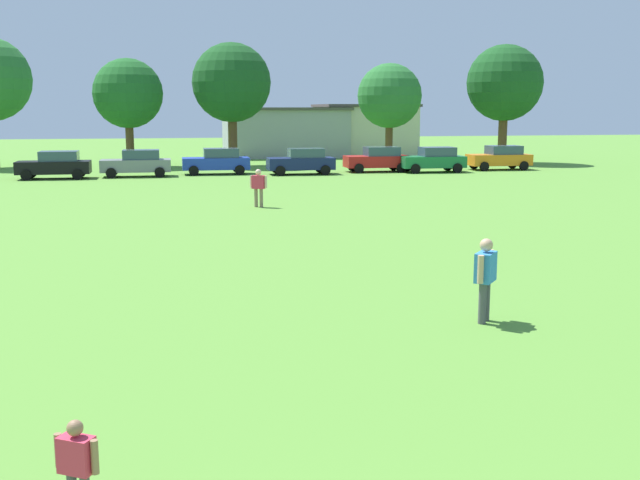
{
  "coord_description": "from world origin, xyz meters",
  "views": [
    {
      "loc": [
        -0.9,
        -3.46,
        4.21
      ],
      "look_at": [
        1.65,
        9.19,
        1.97
      ],
      "focal_mm": 42.58,
      "sensor_mm": 36.0,
      "label": 1
    }
  ],
  "objects_px": {
    "adult_bystander": "(485,273)",
    "parked_car_green_5": "(433,159)",
    "parked_car_red_4": "(378,159)",
    "tree_left": "(128,94)",
    "bystander_near_trees": "(258,185)",
    "child_kite_flyer": "(77,462)",
    "parked_car_gray_1": "(137,163)",
    "tree_right": "(390,96)",
    "parked_car_blue_2": "(217,161)",
    "tree_center": "(232,83)",
    "parked_car_orange_6": "(500,157)",
    "parked_car_black_0": "(55,165)",
    "parked_car_navy_3": "(302,161)",
    "tree_far_right": "(505,83)"
  },
  "relations": [
    {
      "from": "parked_car_green_5",
      "to": "tree_left",
      "type": "distance_m",
      "value": 22.5
    },
    {
      "from": "parked_car_gray_1",
      "to": "tree_right",
      "type": "relative_size",
      "value": 0.56
    },
    {
      "from": "parked_car_black_0",
      "to": "parked_car_navy_3",
      "type": "distance_m",
      "value": 15.29
    },
    {
      "from": "parked_car_orange_6",
      "to": "tree_center",
      "type": "height_order",
      "value": "tree_center"
    },
    {
      "from": "parked_car_red_4",
      "to": "tree_far_right",
      "type": "height_order",
      "value": "tree_far_right"
    },
    {
      "from": "adult_bystander",
      "to": "parked_car_green_5",
      "type": "distance_m",
      "value": 36.68
    },
    {
      "from": "adult_bystander",
      "to": "parked_car_gray_1",
      "type": "xyz_separation_m",
      "value": [
        -7.95,
        35.26,
        -0.15
      ]
    },
    {
      "from": "bystander_near_trees",
      "to": "parked_car_green_5",
      "type": "bearing_deg",
      "value": 76.55
    },
    {
      "from": "parked_car_green_5",
      "to": "parked_car_orange_6",
      "type": "bearing_deg",
      "value": -168.81
    },
    {
      "from": "parked_car_navy_3",
      "to": "parked_car_red_4",
      "type": "relative_size",
      "value": 1.0
    },
    {
      "from": "bystander_near_trees",
      "to": "tree_left",
      "type": "distance_m",
      "value": 26.12
    },
    {
      "from": "child_kite_flyer",
      "to": "bystander_near_trees",
      "type": "distance_m",
      "value": 25.44
    },
    {
      "from": "parked_car_red_4",
      "to": "tree_left",
      "type": "bearing_deg",
      "value": -25.31
    },
    {
      "from": "parked_car_navy_3",
      "to": "parked_car_red_4",
      "type": "height_order",
      "value": "same"
    },
    {
      "from": "tree_left",
      "to": "tree_far_right",
      "type": "relative_size",
      "value": 0.86
    },
    {
      "from": "adult_bystander",
      "to": "parked_car_blue_2",
      "type": "height_order",
      "value": "adult_bystander"
    },
    {
      "from": "parked_car_navy_3",
      "to": "bystander_near_trees",
      "type": "bearing_deg",
      "value": 73.54
    },
    {
      "from": "parked_car_red_4",
      "to": "parked_car_orange_6",
      "type": "relative_size",
      "value": 1.0
    },
    {
      "from": "parked_car_red_4",
      "to": "tree_center",
      "type": "relative_size",
      "value": 0.48
    },
    {
      "from": "parked_car_navy_3",
      "to": "tree_center",
      "type": "height_order",
      "value": "tree_center"
    },
    {
      "from": "parked_car_navy_3",
      "to": "parked_car_green_5",
      "type": "bearing_deg",
      "value": 179.43
    },
    {
      "from": "adult_bystander",
      "to": "parked_car_navy_3",
      "type": "xyz_separation_m",
      "value": [
        2.5,
        34.94,
        -0.15
      ]
    },
    {
      "from": "parked_car_orange_6",
      "to": "tree_left",
      "type": "height_order",
      "value": "tree_left"
    },
    {
      "from": "parked_car_blue_2",
      "to": "tree_left",
      "type": "bearing_deg",
      "value": -52.77
    },
    {
      "from": "parked_car_gray_1",
      "to": "parked_car_navy_3",
      "type": "xyz_separation_m",
      "value": [
        10.44,
        -0.33,
        0.0
      ]
    },
    {
      "from": "parked_car_gray_1",
      "to": "tree_left",
      "type": "bearing_deg",
      "value": -84.77
    },
    {
      "from": "tree_center",
      "to": "tree_right",
      "type": "xyz_separation_m",
      "value": [
        12.02,
        -0.01,
        -0.91
      ]
    },
    {
      "from": "bystander_near_trees",
      "to": "parked_car_red_4",
      "type": "xyz_separation_m",
      "value": [
        10.15,
        17.08,
        -0.12
      ]
    },
    {
      "from": "adult_bystander",
      "to": "parked_car_blue_2",
      "type": "distance_m",
      "value": 36.23
    },
    {
      "from": "parked_car_blue_2",
      "to": "tree_right",
      "type": "bearing_deg",
      "value": -153.29
    },
    {
      "from": "child_kite_flyer",
      "to": "parked_car_red_4",
      "type": "relative_size",
      "value": 0.26
    },
    {
      "from": "parked_car_black_0",
      "to": "tree_center",
      "type": "bearing_deg",
      "value": -144.36
    },
    {
      "from": "parked_car_green_5",
      "to": "tree_right",
      "type": "relative_size",
      "value": 0.56
    },
    {
      "from": "adult_bystander",
      "to": "tree_right",
      "type": "height_order",
      "value": "tree_right"
    },
    {
      "from": "parked_car_navy_3",
      "to": "parked_car_green_5",
      "type": "relative_size",
      "value": 1.0
    },
    {
      "from": "tree_left",
      "to": "tree_right",
      "type": "relative_size",
      "value": 1.02
    },
    {
      "from": "parked_car_black_0",
      "to": "tree_far_right",
      "type": "relative_size",
      "value": 0.47
    },
    {
      "from": "parked_car_black_0",
      "to": "parked_car_navy_3",
      "type": "height_order",
      "value": "same"
    },
    {
      "from": "bystander_near_trees",
      "to": "tree_right",
      "type": "distance_m",
      "value": 27.75
    },
    {
      "from": "parked_car_green_5",
      "to": "tree_far_right",
      "type": "distance_m",
      "value": 12.02
    },
    {
      "from": "child_kite_flyer",
      "to": "adult_bystander",
      "type": "distance_m",
      "value": 9.4
    },
    {
      "from": "parked_car_green_5",
      "to": "child_kite_flyer",
      "type": "bearing_deg",
      "value": 65.63
    },
    {
      "from": "parked_car_orange_6",
      "to": "bystander_near_trees",
      "type": "bearing_deg",
      "value": 41.92
    },
    {
      "from": "parked_car_red_4",
      "to": "tree_right",
      "type": "relative_size",
      "value": 0.56
    },
    {
      "from": "parked_car_gray_1",
      "to": "parked_car_orange_6",
      "type": "bearing_deg",
      "value": -178.54
    },
    {
      "from": "parked_car_gray_1",
      "to": "parked_car_red_4",
      "type": "distance_m",
      "value": 15.85
    },
    {
      "from": "parked_car_navy_3",
      "to": "parked_car_orange_6",
      "type": "bearing_deg",
      "value": -176.16
    },
    {
      "from": "parked_car_red_4",
      "to": "tree_center",
      "type": "bearing_deg",
      "value": -37.65
    },
    {
      "from": "tree_right",
      "to": "tree_far_right",
      "type": "relative_size",
      "value": 0.84
    },
    {
      "from": "child_kite_flyer",
      "to": "bystander_near_trees",
      "type": "xyz_separation_m",
      "value": [
        4.85,
        24.97,
        0.32
      ]
    }
  ]
}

